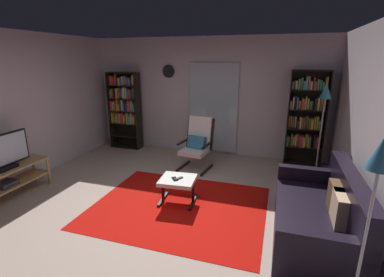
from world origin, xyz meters
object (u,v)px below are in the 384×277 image
Objects in this scene: tv_stand at (7,179)px; floor_lamp_by_sofa at (377,179)px; bookshelf_near_tv at (125,105)px; ottoman at (178,183)px; cell_phone at (175,179)px; bookshelf_near_sofa at (306,116)px; floor_lamp_by_shelf at (325,102)px; tv_remote at (179,178)px; wall_clock at (169,71)px; lounge_armchair at (197,142)px; leather_sofa at (320,217)px; television at (3,153)px.

tv_stand is 4.80m from floor_lamp_by_sofa.
ottoman is (2.17, -2.22, -0.73)m from bookshelf_near_tv.
bookshelf_near_sofa is at bearing 11.78° from cell_phone.
floor_lamp_by_shelf is (0.02, 3.09, 0.11)m from floor_lamp_by_sofa.
tv_stand is 0.84× the size of floor_lamp_by_sofa.
cell_phone is (-1.94, -2.35, -0.62)m from bookshelf_near_sofa.
tv_remote is (0.02, -0.01, 0.08)m from ottoman.
wall_clock is (-3.20, 3.91, 0.55)m from floor_lamp_by_sofa.
wall_clock is at bearing 147.48° from tv_remote.
bookshelf_near_sofa reaches higher than lounge_armchair.
ottoman is at bearing -45.59° from bookshelf_near_tv.
ottoman is at bearing 169.65° from leather_sofa.
cell_phone is 2.72m from floor_lamp_by_sofa.
floor_lamp_by_sofa reaches higher than ottoman.
floor_lamp_by_sofa is (4.64, -0.77, 0.54)m from television.
tv_stand reaches higher than ottoman.
floor_lamp_by_sofa is (2.07, -1.47, 0.91)m from tv_remote.
lounge_armchair is at bearing -44.95° from wall_clock.
tv_stand reaches higher than cell_phone.
bookshelf_near_sofa reaches higher than tv_remote.
lounge_armchair is 1.50m from cell_phone.
leather_sofa is at bearing -10.35° from ottoman.
television is 4.74m from floor_lamp_by_sofa.
bookshelf_near_tv is at bearing -178.68° from bookshelf_near_sofa.
wall_clock is at bearing 165.62° from floor_lamp_by_shelf.
lounge_armchair is 3.53× the size of wall_clock.
ottoman is at bearing 15.60° from television.
lounge_armchair is 7.30× the size of cell_phone.
tv_remote is 0.09× the size of floor_lamp_by_sofa.
cell_phone is at bearing -66.47° from wall_clock.
television is at bearing -145.84° from bookshelf_near_sofa.
tv_remote is at bearing -12.06° from cell_phone.
bookshelf_near_tv reaches higher than tv_stand.
floor_lamp_by_shelf is at bearing 85.41° from leather_sofa.
tv_remote is at bearing 169.93° from leather_sofa.
wall_clock is (1.44, 3.15, 1.09)m from television.
tv_remote is 2.84m from floor_lamp_by_shelf.
floor_lamp_by_shelf is (0.16, 1.97, 1.11)m from leather_sofa.
floor_lamp_by_sofa is at bearing -9.38° from television.
cell_phone is at bearing 145.88° from floor_lamp_by_sofa.
bookshelf_near_tv is 5.65m from floor_lamp_by_sofa.
bookshelf_near_tv is 12.68× the size of tv_remote.
leather_sofa is 6.27× the size of wall_clock.
bookshelf_near_sofa is 1.88× the size of lounge_armchair.
tv_remote is at bearing -65.26° from wall_clock.
television is 5.39m from bookshelf_near_sofa.
tv_remote is (0.14, -1.47, -0.14)m from lounge_armchair.
bookshelf_near_tv is 6.29× the size of wall_clock.
bookshelf_near_sofa reaches higher than floor_lamp_by_shelf.
television is 6.23× the size of cell_phone.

